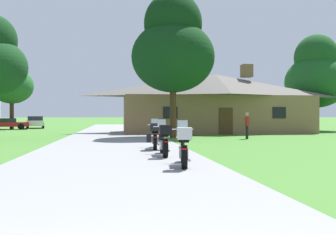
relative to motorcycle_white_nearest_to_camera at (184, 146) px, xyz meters
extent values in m
plane|color=#42752D|center=(-2.07, 11.36, -0.62)|extent=(500.00, 500.00, 0.00)
cube|color=gray|center=(-2.07, 9.36, -0.59)|extent=(6.40, 80.00, 0.06)
cylinder|color=black|center=(0.12, 0.86, -0.24)|extent=(0.20, 0.65, 0.64)
cylinder|color=black|center=(-0.08, -0.56, -0.24)|extent=(0.24, 0.66, 0.64)
cube|color=silver|center=(0.02, 0.13, -0.18)|extent=(0.34, 0.59, 0.30)
ellipsoid|color=silver|center=(0.05, 0.39, 0.27)|extent=(0.37, 0.56, 0.26)
cube|color=black|center=(-0.01, -0.07, 0.18)|extent=(0.35, 0.55, 0.10)
cylinder|color=silver|center=(0.12, 0.82, 0.46)|extent=(0.66, 0.13, 0.03)
cylinder|color=silver|center=(0.12, 0.86, 0.12)|extent=(0.09, 0.24, 0.73)
cube|color=#B2BCC6|center=(0.13, 0.92, 0.60)|extent=(0.33, 0.15, 0.27)
sphere|color=silver|center=(0.12, 0.82, 0.32)|extent=(0.11, 0.11, 0.11)
cube|color=#B7B7BC|center=(-0.09, -0.61, 0.40)|extent=(0.45, 0.41, 0.32)
cube|color=red|center=(-0.11, -0.78, -0.01)|extent=(0.14, 0.05, 0.06)
cylinder|color=silver|center=(0.10, -0.27, -0.34)|extent=(0.15, 0.55, 0.07)
cylinder|color=black|center=(-0.20, 3.62, -0.24)|extent=(0.13, 0.64, 0.64)
cylinder|color=black|center=(-0.25, 2.18, -0.24)|extent=(0.18, 0.64, 0.64)
cube|color=silver|center=(-0.23, 2.88, -0.18)|extent=(0.28, 0.57, 0.30)
ellipsoid|color=maroon|center=(-0.22, 3.14, 0.27)|extent=(0.32, 0.53, 0.26)
cube|color=black|center=(-0.23, 2.68, 0.18)|extent=(0.30, 0.53, 0.10)
cylinder|color=silver|center=(-0.20, 3.58, 0.46)|extent=(0.66, 0.05, 0.03)
cylinder|color=silver|center=(-0.20, 3.62, 0.12)|extent=(0.07, 0.24, 0.73)
cube|color=#B2BCC6|center=(-0.20, 3.68, 0.60)|extent=(0.32, 0.12, 0.27)
sphere|color=silver|center=(-0.20, 3.58, 0.32)|extent=(0.11, 0.11, 0.11)
cube|color=black|center=(-0.25, 2.13, 0.40)|extent=(0.41, 0.37, 0.32)
cube|color=red|center=(-0.26, 1.96, -0.01)|extent=(0.14, 0.03, 0.06)
cylinder|color=silver|center=(-0.10, 2.49, -0.34)|extent=(0.09, 0.55, 0.07)
cylinder|color=black|center=(-0.20, 6.39, -0.24)|extent=(0.17, 0.65, 0.64)
cylinder|color=black|center=(-0.32, 4.95, -0.24)|extent=(0.21, 0.65, 0.64)
cube|color=silver|center=(-0.26, 5.65, -0.18)|extent=(0.31, 0.58, 0.30)
ellipsoid|color=#195B33|center=(-0.24, 5.91, 0.27)|extent=(0.34, 0.54, 0.26)
cube|color=black|center=(-0.28, 5.45, 0.18)|extent=(0.32, 0.54, 0.10)
cylinder|color=silver|center=(-0.20, 6.35, 0.46)|extent=(0.66, 0.09, 0.03)
cylinder|color=silver|center=(-0.20, 6.39, 0.12)|extent=(0.08, 0.24, 0.73)
cube|color=#B2BCC6|center=(-0.19, 6.45, 0.60)|extent=(0.33, 0.14, 0.27)
sphere|color=silver|center=(-0.20, 6.35, 0.32)|extent=(0.11, 0.11, 0.11)
cube|color=black|center=(-0.33, 4.90, 0.40)|extent=(0.43, 0.39, 0.32)
cube|color=red|center=(-0.34, 4.73, -0.01)|extent=(0.14, 0.04, 0.06)
cylinder|color=silver|center=(-0.15, 5.26, -0.34)|extent=(0.12, 0.55, 0.07)
cube|color=black|center=(-0.58, 5.03, -0.06)|extent=(0.23, 0.42, 0.36)
cube|color=black|center=(-0.06, 4.98, -0.06)|extent=(0.23, 0.42, 0.36)
cube|color=brown|center=(6.53, 20.88, 0.94)|extent=(15.66, 6.32, 3.12)
pyramid|color=#5B5651|center=(6.53, 20.88, 3.47)|extent=(16.60, 6.70, 1.92)
cube|color=brown|center=(9.34, 20.88, 4.78)|extent=(0.90, 0.90, 1.10)
cube|color=#472D19|center=(6.53, 17.69, 0.43)|extent=(1.10, 0.08, 2.10)
cube|color=black|center=(2.14, 17.69, 1.10)|extent=(1.10, 0.06, 0.90)
cube|color=black|center=(10.91, 17.69, 1.10)|extent=(1.10, 0.06, 0.90)
cylinder|color=black|center=(6.33, 12.42, -0.19)|extent=(0.14, 0.14, 0.86)
cylinder|color=black|center=(6.30, 12.24, -0.19)|extent=(0.14, 0.14, 0.86)
cube|color=#A8231E|center=(6.31, 12.33, 0.52)|extent=(0.28, 0.39, 0.56)
cylinder|color=#A8231E|center=(6.35, 12.56, 0.50)|extent=(0.09, 0.09, 0.58)
cylinder|color=#A8231E|center=(6.28, 12.10, 0.50)|extent=(0.09, 0.09, 0.58)
sphere|color=tan|center=(6.31, 12.33, 0.94)|extent=(0.21, 0.21, 0.21)
cylinder|color=#B2AD99|center=(6.31, 12.33, 1.04)|extent=(0.22, 0.22, 0.05)
cylinder|color=#422D19|center=(1.83, 14.25, 1.32)|extent=(0.44, 0.44, 3.89)
ellipsoid|color=#0F3314|center=(1.83, 14.25, 4.80)|extent=(5.58, 5.58, 4.74)
ellipsoid|color=black|center=(1.83, 14.25, 7.03)|extent=(3.91, 3.91, 4.18)
cylinder|color=#422D19|center=(-13.30, 32.09, 1.12)|extent=(0.44, 0.44, 3.47)
ellipsoid|color=#1E5623|center=(-13.30, 32.09, 4.12)|extent=(4.60, 4.60, 3.91)
ellipsoid|color=#1B4E20|center=(-13.30, 32.09, 5.96)|extent=(3.22, 3.22, 3.45)
cylinder|color=#422D19|center=(17.39, 23.64, 0.95)|extent=(0.44, 0.44, 3.14)
ellipsoid|color=#194C1E|center=(17.39, 23.64, 4.16)|extent=(5.96, 5.96, 5.07)
ellipsoid|color=#16441B|center=(17.39, 23.64, 6.55)|extent=(4.17, 4.17, 4.47)
cube|color=silver|center=(-11.39, 34.78, 0.00)|extent=(2.73, 4.88, 0.60)
cube|color=black|center=(-11.35, 34.58, 0.54)|extent=(2.24, 3.48, 0.48)
cylinder|color=black|center=(-12.50, 36.01, -0.30)|extent=(0.34, 0.67, 0.64)
cylinder|color=black|center=(-10.84, 36.35, -0.30)|extent=(0.34, 0.67, 0.64)
cylinder|color=black|center=(-11.93, 33.21, -0.30)|extent=(0.34, 0.67, 0.64)
cylinder|color=black|center=(-10.27, 33.55, -0.30)|extent=(0.34, 0.67, 0.64)
cube|color=maroon|center=(-13.36, 30.72, -0.07)|extent=(4.53, 2.85, 0.46)
cube|color=black|center=(-13.46, 30.69, 0.37)|extent=(2.24, 2.05, 0.42)
cylinder|color=black|center=(-11.88, 30.23, -0.30)|extent=(0.68, 0.38, 0.64)
cylinder|color=black|center=(-12.32, 31.87, -0.30)|extent=(0.68, 0.38, 0.64)
camera|label=1|loc=(-1.89, -10.53, 0.89)|focal=39.90mm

